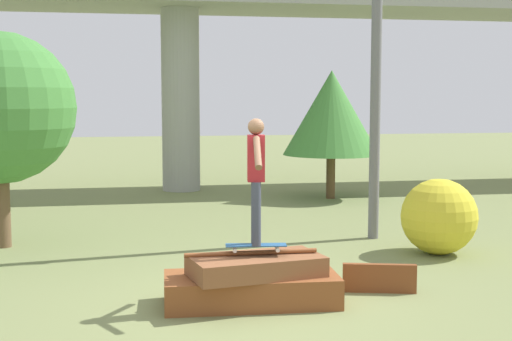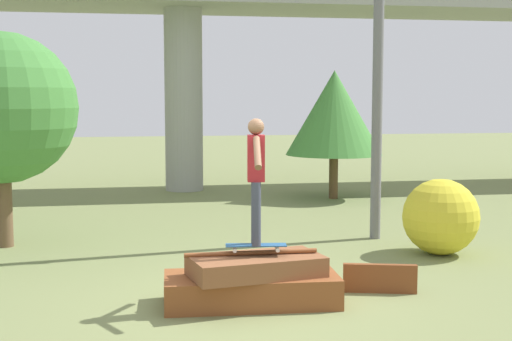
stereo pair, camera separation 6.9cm
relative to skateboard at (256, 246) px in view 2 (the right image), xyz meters
The scene contains 10 objects.
ground_plane 0.80m from the skateboard, 138.77° to the left, with size 80.00×80.00×0.00m, color olive.
scrap_pile 0.50m from the skateboard, 144.03° to the left, with size 2.34×1.18×0.73m.
scrap_plank_loose 1.94m from the skateboard, ahead, with size 1.02×0.36×0.41m.
skateboard is the anchor object (origin of this frame).
skater 0.98m from the skateboard, 135.00° to the left, with size 0.24×1.24×1.66m.
highway_overpass 12.50m from the skateboard, 90.26° to the left, with size 44.00×3.40×5.85m.
utility_pole 6.10m from the skateboard, 52.44° to the left, with size 1.30×0.20×8.32m.
tree_behind_left 6.14m from the skateboard, 131.34° to the left, with size 2.75×2.75×3.92m.
tree_behind_right 10.18m from the skateboard, 68.00° to the left, with size 2.59×2.59×3.44m.
bush_yellow_flowering 4.42m from the skateboard, 33.29° to the left, with size 1.33×1.33×1.33m.
Camera 2 is at (-1.55, -9.10, 2.76)m, focal length 50.00 mm.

